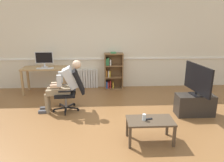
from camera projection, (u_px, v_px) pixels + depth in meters
ground_plane at (107, 125)px, 4.33m from camera, size 18.00×18.00×0.00m
back_wall at (104, 45)px, 6.49m from camera, size 12.00×0.13×2.70m
computer_desk at (44, 72)px, 6.12m from camera, size 1.23×0.57×0.76m
imac_monitor at (44, 58)px, 6.09m from camera, size 0.51×0.14×0.44m
keyboard at (44, 68)px, 5.96m from camera, size 0.44×0.12×0.02m
computer_mouse at (53, 68)px, 5.99m from camera, size 0.06×0.10×0.03m
bookshelf at (113, 71)px, 6.53m from camera, size 0.57×0.29×1.14m
radiator at (87, 79)px, 6.65m from camera, size 0.69×0.08×0.60m
office_chair at (71, 89)px, 4.94m from camera, size 0.78×0.62×0.98m
person_seated at (64, 84)px, 4.88m from camera, size 1.03×0.41×1.21m
tv_stand at (195, 105)px, 4.75m from camera, size 0.84×0.37×0.48m
tv_screen at (198, 79)px, 4.59m from camera, size 0.23×1.02×0.68m
coffee_table at (150, 123)px, 3.68m from camera, size 0.81×0.45×0.41m
drinking_glass at (144, 117)px, 3.63m from camera, size 0.07×0.07×0.11m
spare_remote at (148, 119)px, 3.67m from camera, size 0.15×0.07×0.02m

